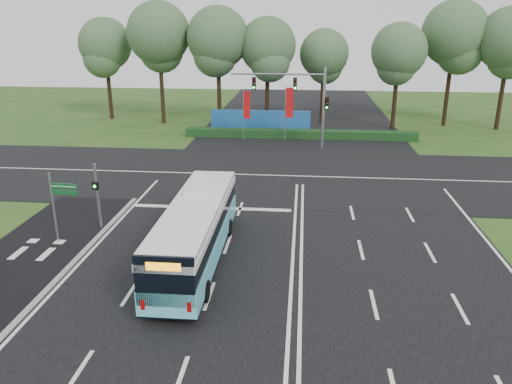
# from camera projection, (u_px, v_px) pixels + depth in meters

# --- Properties ---
(ground) EXTENTS (120.00, 120.00, 0.00)m
(ground) POSITION_uv_depth(u_px,v_px,m) (293.00, 248.00, 24.73)
(ground) COLOR #264C19
(ground) RESTS_ON ground
(road_main) EXTENTS (20.00, 120.00, 0.04)m
(road_main) POSITION_uv_depth(u_px,v_px,m) (293.00, 247.00, 24.72)
(road_main) COLOR black
(road_main) RESTS_ON ground
(road_cross) EXTENTS (120.00, 14.00, 0.05)m
(road_cross) POSITION_uv_depth(u_px,v_px,m) (297.00, 176.00, 36.02)
(road_cross) COLOR black
(road_cross) RESTS_ON ground
(bike_path) EXTENTS (5.00, 18.00, 0.06)m
(bike_path) POSITION_uv_depth(u_px,v_px,m) (21.00, 264.00, 23.02)
(bike_path) COLOR black
(bike_path) RESTS_ON ground
(kerb_strip) EXTENTS (0.25, 18.00, 0.12)m
(kerb_strip) POSITION_uv_depth(u_px,v_px,m) (71.00, 266.00, 22.79)
(kerb_strip) COLOR gray
(kerb_strip) RESTS_ON ground
(city_bus) EXTENTS (2.38, 10.82, 3.10)m
(city_bus) POSITION_uv_depth(u_px,v_px,m) (196.00, 231.00, 22.76)
(city_bus) COLOR #60D0E0
(city_bus) RESTS_ON ground
(pedestrian_signal) EXTENTS (0.33, 0.43, 3.64)m
(pedestrian_signal) POSITION_uv_depth(u_px,v_px,m) (97.00, 194.00, 26.32)
(pedestrian_signal) COLOR gray
(pedestrian_signal) RESTS_ON ground
(street_sign) EXTENTS (1.44, 0.19, 3.70)m
(street_sign) POSITION_uv_depth(u_px,v_px,m) (59.00, 199.00, 24.48)
(street_sign) COLOR gray
(street_sign) RESTS_ON ground
(banner_flag_left) EXTENTS (0.67, 0.25, 4.69)m
(banner_flag_left) POSITION_uv_depth(u_px,v_px,m) (246.00, 108.00, 45.98)
(banner_flag_left) COLOR gray
(banner_flag_left) RESTS_ON ground
(banner_flag_mid) EXTENTS (0.75, 0.14, 5.07)m
(banner_flag_mid) POSITION_uv_depth(u_px,v_px,m) (288.00, 106.00, 45.49)
(banner_flag_mid) COLOR gray
(banner_flag_mid) RESTS_ON ground
(traffic_light_gantry) EXTENTS (8.41, 0.28, 7.00)m
(traffic_light_gantry) POSITION_uv_depth(u_px,v_px,m) (303.00, 95.00, 42.49)
(traffic_light_gantry) COLOR gray
(traffic_light_gantry) RESTS_ON ground
(hedge) EXTENTS (22.00, 1.20, 0.80)m
(hedge) POSITION_uv_depth(u_px,v_px,m) (300.00, 134.00, 47.66)
(hedge) COLOR #123315
(hedge) RESTS_ON ground
(blue_hoarding) EXTENTS (10.00, 0.30, 2.20)m
(blue_hoarding) POSITION_uv_depth(u_px,v_px,m) (260.00, 121.00, 50.15)
(blue_hoarding) COLOR #1D59A1
(blue_hoarding) RESTS_ON ground
(eucalyptus_row) EXTENTS (48.02, 8.97, 12.83)m
(eucalyptus_row) POSITION_uv_depth(u_px,v_px,m) (303.00, 41.00, 51.17)
(eucalyptus_row) COLOR black
(eucalyptus_row) RESTS_ON ground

